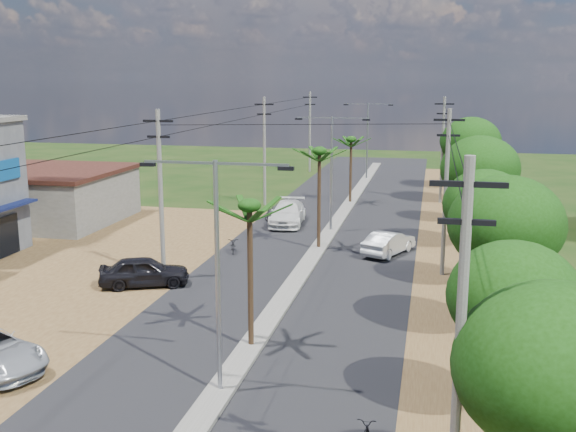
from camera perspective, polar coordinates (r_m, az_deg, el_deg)
ground at (r=23.85m, az=-5.75°, el=-14.72°), size 160.00×160.00×0.00m
road at (r=37.44m, az=1.32°, el=-4.72°), size 12.00×110.00×0.04m
median at (r=40.26m, az=2.13°, el=-3.44°), size 1.00×90.00×0.18m
dirt_shoulder_east at (r=36.87m, az=14.46°, el=-5.37°), size 5.00×90.00×0.03m
low_shed at (r=52.97m, az=-19.60°, el=1.62°), size 10.40×10.40×3.95m
tree_east_a at (r=15.77m, az=21.70°, el=-11.92°), size 4.40×4.40×6.37m
tree_east_b at (r=21.44m, az=18.55°, el=-6.51°), size 4.00×4.00×5.83m
tree_east_c at (r=28.03m, az=17.97°, el=-0.67°), size 4.60×4.60×6.83m
tree_east_d at (r=34.95m, az=16.35°, el=0.90°), size 4.20×4.20×6.13m
tree_east_e at (r=42.73m, az=15.96°, el=3.83°), size 4.80×4.80×7.14m
tree_east_f at (r=50.78m, az=14.89°, el=3.70°), size 3.80×3.80×5.52m
tree_east_g at (r=58.61m, az=15.22°, el=6.03°), size 5.00×5.00×7.38m
tree_east_h at (r=66.60m, az=14.61°, el=6.17°), size 4.40×4.40×6.52m
palm_median_near at (r=25.70m, az=-3.27°, el=0.33°), size 2.00×2.00×6.15m
palm_median_mid at (r=41.11m, az=2.68°, el=5.12°), size 2.00×2.00×6.55m
palm_median_far at (r=56.93m, az=5.37°, el=6.25°), size 2.00×2.00×5.85m
streetlight_near at (r=22.15m, az=-6.01°, el=-3.56°), size 5.10×0.18×8.00m
streetlight_mid at (r=46.15m, az=3.70°, el=4.43°), size 5.10×0.18×8.00m
streetlight_far at (r=70.84m, az=6.74°, el=6.89°), size 5.10×0.18×8.00m
utility_pole_w_b at (r=35.57m, az=-10.73°, el=2.04°), size 1.60×0.24×9.00m
utility_pole_w_c at (r=56.30m, az=-2.01°, el=5.72°), size 1.60×0.24×9.00m
utility_pole_w_d at (r=76.75m, az=1.86°, el=7.30°), size 1.60×0.24×9.00m
utility_pole_e_a at (r=15.44m, az=14.32°, el=-10.86°), size 1.60×0.24×9.00m
utility_pole_e_b at (r=36.75m, az=13.22°, el=2.24°), size 1.60×0.24×9.00m
utility_pole_e_c at (r=58.58m, az=12.94°, el=5.66°), size 1.60×0.24×9.00m
car_silver_mid at (r=41.26m, az=8.53°, el=-2.31°), size 3.15×4.55×1.42m
car_white_far at (r=49.04m, az=-0.03°, el=0.18°), size 2.77×5.82×1.64m
car_parked_dark at (r=35.44m, az=-12.08°, el=-4.66°), size 4.89×3.40×1.55m
moto_rider_west_a at (r=41.44m, az=-4.66°, el=-2.50°), size 1.11×1.88×0.93m
moto_rider_west_b at (r=50.68m, az=-1.45°, el=0.17°), size 0.96×1.68×0.97m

